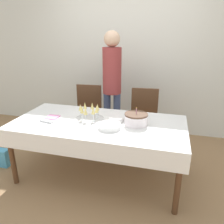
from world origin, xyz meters
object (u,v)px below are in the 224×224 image
gift_bag (3,158)px  person_standing (112,79)px  plate_stack_dessert (116,119)px  birthday_cake (136,119)px  champagne_tray (89,112)px  dining_chair_far_left (88,113)px  dining_chair_far_right (144,118)px  plate_stack_main (109,126)px

gift_bag → person_standing: bearing=39.3°
plate_stack_dessert → gift_bag: size_ratio=0.73×
birthday_cake → champagne_tray: bearing=177.1°
champagne_tray → plate_stack_dessert: champagne_tray is taller
birthday_cake → plate_stack_dessert: 0.25m
dining_chair_far_left → plate_stack_dessert: bearing=-48.0°
dining_chair_far_left → person_standing: 0.67m
dining_chair_far_left → dining_chair_far_right: 0.89m
plate_stack_main → gift_bag: plate_stack_main is taller
champagne_tray → plate_stack_main: champagne_tray is taller
person_standing → dining_chair_far_left: bearing=-166.9°
gift_bag → plate_stack_main: bearing=0.1°
dining_chair_far_left → plate_stack_main: bearing=-56.5°
gift_bag → champagne_tray: bearing=9.9°
dining_chair_far_right → gift_bag: (-1.78, -0.95, -0.40)m
birthday_cake → plate_stack_dessert: size_ratio=1.48×
dining_chair_far_right → champagne_tray: bearing=-128.0°
plate_stack_main → person_standing: bearing=103.5°
gift_bag → dining_chair_far_right: bearing=28.1°
champagne_tray → birthday_cake: bearing=-2.9°
dining_chair_far_left → birthday_cake: 1.21m
dining_chair_far_right → plate_stack_main: dining_chair_far_right is taller
champagne_tray → gift_bag: size_ratio=1.43×
dining_chair_far_right → dining_chair_far_left: bearing=180.0°
person_standing → plate_stack_main: bearing=-76.5°
champagne_tray → plate_stack_main: 0.38m
birthday_cake → plate_stack_main: 0.32m
plate_stack_dessert → dining_chair_far_right: bearing=71.4°
birthday_cake → person_standing: (-0.51, 0.86, 0.27)m
birthday_cake → gift_bag: bearing=-174.2°
dining_chair_far_left → dining_chair_far_right: bearing=-0.0°
dining_chair_far_right → champagne_tray: size_ratio=2.71×
dining_chair_far_left → plate_stack_main: 1.16m
plate_stack_dessert → person_standing: (-0.27, 0.81, 0.31)m
dining_chair_far_right → person_standing: bearing=170.3°
champagne_tray → person_standing: size_ratio=0.20×
birthday_cake → champagne_tray: size_ratio=0.75×
birthday_cake → plate_stack_dessert: (-0.24, 0.05, -0.04)m
birthday_cake → plate_stack_main: size_ratio=1.05×
dining_chair_far_left → plate_stack_dessert: 1.00m
plate_stack_main → gift_bag: bearing=-179.9°
birthday_cake → gift_bag: (-1.78, -0.18, -0.68)m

